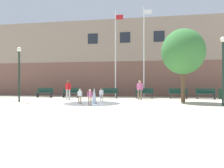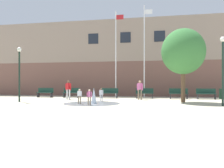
{
  "view_description": "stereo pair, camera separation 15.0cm",
  "coord_description": "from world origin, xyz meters",
  "px_view_note": "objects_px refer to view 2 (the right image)",
  "views": [
    {
      "loc": [
        2.58,
        -8.75,
        1.32
      ],
      "look_at": [
        -0.37,
        8.16,
        1.3
      ],
      "focal_mm": 35.0,
      "sensor_mm": 36.0,
      "label": 1
    },
    {
      "loc": [
        2.73,
        -8.73,
        1.32
      ],
      "look_at": [
        -0.37,
        8.16,
        1.3
      ],
      "focal_mm": 35.0,
      "sensor_mm": 36.0,
      "label": 2
    }
  ],
  "objects_px": {
    "park_bench_near_trashcan": "(179,93)",
    "flagpole_right": "(145,49)",
    "lamp_post_left_lane": "(19,66)",
    "child_with_pink_shirt": "(89,96)",
    "lamp_post_right_lane": "(223,61)",
    "trash_can": "(223,94)",
    "child_running": "(101,94)",
    "child_in_fountain": "(80,95)",
    "teen_by_trashcan": "(68,88)",
    "park_bench_far_right": "(206,94)",
    "park_bench_far_left": "(45,92)",
    "street_tree_near_building": "(183,52)",
    "park_bench_under_left_flagpole": "(71,93)",
    "adult_near_bench": "(140,88)",
    "park_bench_center": "(109,93)",
    "park_bench_under_right_flagpole": "(144,93)",
    "flagpole_left": "(116,52)"
  },
  "relations": [
    {
      "from": "park_bench_far_left",
      "to": "teen_by_trashcan",
      "type": "relative_size",
      "value": 1.01
    },
    {
      "from": "park_bench_under_left_flagpole",
      "to": "trash_can",
      "type": "distance_m",
      "value": 13.54
    },
    {
      "from": "park_bench_far_left",
      "to": "flagpole_right",
      "type": "distance_m",
      "value": 10.47
    },
    {
      "from": "teen_by_trashcan",
      "to": "child_with_pink_shirt",
      "type": "distance_m",
      "value": 5.31
    },
    {
      "from": "park_bench_far_left",
      "to": "park_bench_far_right",
      "type": "height_order",
      "value": "same"
    },
    {
      "from": "park_bench_under_right_flagpole",
      "to": "child_with_pink_shirt",
      "type": "xyz_separation_m",
      "value": [
        -3.13,
        -6.98,
        0.1
      ]
    },
    {
      "from": "child_in_fountain",
      "to": "flagpole_left",
      "type": "xyz_separation_m",
      "value": [
        1.27,
        7.12,
        3.85
      ]
    },
    {
      "from": "park_bench_center",
      "to": "park_bench_near_trashcan",
      "type": "distance_m",
      "value": 6.15
    },
    {
      "from": "teen_by_trashcan",
      "to": "child_with_pink_shirt",
      "type": "height_order",
      "value": "teen_by_trashcan"
    },
    {
      "from": "teen_by_trashcan",
      "to": "flagpole_right",
      "type": "relative_size",
      "value": 0.18
    },
    {
      "from": "child_with_pink_shirt",
      "to": "lamp_post_right_lane",
      "type": "relative_size",
      "value": 0.24
    },
    {
      "from": "park_bench_far_left",
      "to": "child_running",
      "type": "xyz_separation_m",
      "value": [
        6.52,
        -3.91,
        0.1
      ]
    },
    {
      "from": "park_bench_far_left",
      "to": "trash_can",
      "type": "bearing_deg",
      "value": 0.94
    },
    {
      "from": "park_bench_near_trashcan",
      "to": "street_tree_near_building",
      "type": "bearing_deg",
      "value": -91.91
    },
    {
      "from": "lamp_post_right_lane",
      "to": "adult_near_bench",
      "type": "bearing_deg",
      "value": 140.96
    },
    {
      "from": "lamp_post_left_lane",
      "to": "child_with_pink_shirt",
      "type": "bearing_deg",
      "value": -15.16
    },
    {
      "from": "flagpole_right",
      "to": "teen_by_trashcan",
      "type": "bearing_deg",
      "value": -150.07
    },
    {
      "from": "park_bench_far_right",
      "to": "adult_near_bench",
      "type": "distance_m",
      "value": 5.77
    },
    {
      "from": "park_bench_far_left",
      "to": "teen_by_trashcan",
      "type": "height_order",
      "value": "teen_by_trashcan"
    },
    {
      "from": "park_bench_near_trashcan",
      "to": "flagpole_right",
      "type": "bearing_deg",
      "value": 162.37
    },
    {
      "from": "child_with_pink_shirt",
      "to": "lamp_post_right_lane",
      "type": "bearing_deg",
      "value": -100.81
    },
    {
      "from": "trash_can",
      "to": "child_in_fountain",
      "type": "bearing_deg",
      "value": -149.19
    },
    {
      "from": "lamp_post_right_lane",
      "to": "flagpole_right",
      "type": "bearing_deg",
      "value": 125.33
    },
    {
      "from": "park_bench_far_left",
      "to": "adult_near_bench",
      "type": "relative_size",
      "value": 1.01
    },
    {
      "from": "park_bench_far_left",
      "to": "park_bench_center",
      "type": "distance_m",
      "value": 6.4
    },
    {
      "from": "flagpole_right",
      "to": "street_tree_near_building",
      "type": "bearing_deg",
      "value": -58.43
    },
    {
      "from": "trash_can",
      "to": "street_tree_near_building",
      "type": "distance_m",
      "value": 6.24
    },
    {
      "from": "lamp_post_right_lane",
      "to": "trash_can",
      "type": "bearing_deg",
      "value": 73.58
    },
    {
      "from": "adult_near_bench",
      "to": "flagpole_left",
      "type": "relative_size",
      "value": 0.19
    },
    {
      "from": "park_bench_far_right",
      "to": "park_bench_far_left",
      "type": "bearing_deg",
      "value": 179.93
    },
    {
      "from": "teen_by_trashcan",
      "to": "adult_near_bench",
      "type": "bearing_deg",
      "value": -71.11
    },
    {
      "from": "park_bench_under_left_flagpole",
      "to": "child_in_fountain",
      "type": "bearing_deg",
      "value": -64.59
    },
    {
      "from": "lamp_post_left_lane",
      "to": "park_bench_under_left_flagpole",
      "type": "bearing_deg",
      "value": 69.89
    },
    {
      "from": "flagpole_right",
      "to": "trash_can",
      "type": "height_order",
      "value": "flagpole_right"
    },
    {
      "from": "child_with_pink_shirt",
      "to": "child_running",
      "type": "height_order",
      "value": "same"
    },
    {
      "from": "park_bench_far_left",
      "to": "park_bench_under_left_flagpole",
      "type": "bearing_deg",
      "value": 2.41
    },
    {
      "from": "park_bench_far_left",
      "to": "street_tree_near_building",
      "type": "height_order",
      "value": "street_tree_near_building"
    },
    {
      "from": "park_bench_far_right",
      "to": "teen_by_trashcan",
      "type": "distance_m",
      "value": 11.69
    },
    {
      "from": "park_bench_center",
      "to": "flagpole_left",
      "type": "distance_m",
      "value": 4.13
    },
    {
      "from": "adult_near_bench",
      "to": "flagpole_right",
      "type": "distance_m",
      "value": 4.55
    },
    {
      "from": "park_bench_far_left",
      "to": "flagpole_left",
      "type": "relative_size",
      "value": 0.19
    },
    {
      "from": "child_in_fountain",
      "to": "trash_can",
      "type": "bearing_deg",
      "value": 32.25
    },
    {
      "from": "teen_by_trashcan",
      "to": "child_in_fountain",
      "type": "bearing_deg",
      "value": -138.1
    },
    {
      "from": "child_with_pink_shirt",
      "to": "lamp_post_left_lane",
      "type": "distance_m",
      "value": 6.31
    },
    {
      "from": "child_with_pink_shirt",
      "to": "child_running",
      "type": "xyz_separation_m",
      "value": [
        0.07,
        2.9,
        0.0
      ]
    },
    {
      "from": "adult_near_bench",
      "to": "child_with_pink_shirt",
      "type": "bearing_deg",
      "value": -168.34
    },
    {
      "from": "teen_by_trashcan",
      "to": "lamp_post_left_lane",
      "type": "height_order",
      "value": "lamp_post_left_lane"
    },
    {
      "from": "park_bench_center",
      "to": "lamp_post_left_lane",
      "type": "xyz_separation_m",
      "value": [
        -5.72,
        -5.19,
        2.11
      ]
    },
    {
      "from": "park_bench_under_right_flagpole",
      "to": "child_running",
      "type": "bearing_deg",
      "value": -126.87
    },
    {
      "from": "child_running",
      "to": "child_in_fountain",
      "type": "xyz_separation_m",
      "value": [
        -0.95,
        -2.15,
        0.0
      ]
    }
  ]
}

